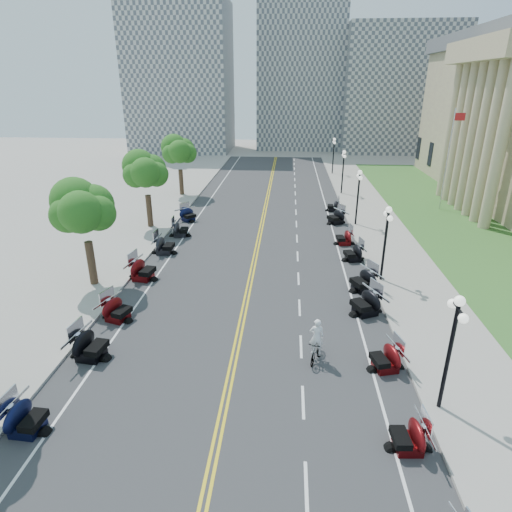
{
  "coord_description": "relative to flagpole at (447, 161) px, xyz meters",
  "views": [
    {
      "loc": [
        2.34,
        -22.13,
        12.15
      ],
      "look_at": [
        0.43,
        2.89,
        2.0
      ],
      "focal_mm": 30.0,
      "sensor_mm": 36.0,
      "label": 1
    }
  ],
  "objects": [
    {
      "name": "motorcycle_n_4",
      "position": [
        -11.02,
        -27.51,
        -4.34
      ],
      "size": [
        2.32,
        2.32,
        1.33
      ],
      "primitive_type": null,
      "rotation": [
        0.0,
        0.0,
        -1.31
      ],
      "color": "#590A0C",
      "rests_on": "road"
    },
    {
      "name": "lane_dash_17",
      "position": [
        -14.8,
        22.0,
        -4.99
      ],
      "size": [
        0.12,
        2.0,
        0.0
      ],
      "primitive_type": "cube",
      "color": "white",
      "rests_on": "road"
    },
    {
      "name": "bicycle",
      "position": [
        -14.15,
        -27.03,
        -4.45
      ],
      "size": [
        1.03,
        1.92,
        1.11
      ],
      "primitive_type": "imported",
      "rotation": [
        0.0,
        0.0,
        -0.29
      ],
      "color": "#A51414",
      "rests_on": "road"
    },
    {
      "name": "lane_dash_6",
      "position": [
        -14.8,
        -22.0,
        -4.99
      ],
      "size": [
        0.12,
        2.0,
        0.0
      ],
      "primitive_type": "cube",
      "color": "white",
      "rests_on": "road"
    },
    {
      "name": "lane_dash_19",
      "position": [
        -14.8,
        30.0,
        -4.99
      ],
      "size": [
        0.12,
        2.0,
        0.0
      ],
      "primitive_type": "cube",
      "color": "white",
      "rests_on": "road"
    },
    {
      "name": "lane_dash_16",
      "position": [
        -14.8,
        18.0,
        -4.99
      ],
      "size": [
        0.12,
        2.0,
        0.0
      ],
      "primitive_type": "cube",
      "color": "white",
      "rests_on": "road"
    },
    {
      "name": "cyclist_rider",
      "position": [
        -14.15,
        -27.03,
        -2.97
      ],
      "size": [
        0.67,
        0.44,
        1.84
      ],
      "primitive_type": "imported",
      "rotation": [
        0.0,
        0.0,
        3.14
      ],
      "color": "white",
      "rests_on": "bicycle"
    },
    {
      "name": "lane_dash_14",
      "position": [
        -14.8,
        10.0,
        -4.99
      ],
      "size": [
        0.12,
        2.0,
        0.0
      ],
      "primitive_type": "cube",
      "color": "white",
      "rests_on": "road"
    },
    {
      "name": "road",
      "position": [
        -18.0,
        -12.0,
        -5.0
      ],
      "size": [
        16.0,
        90.0,
        0.01
      ],
      "primitive_type": "cube",
      "color": "#333335",
      "rests_on": "ground"
    },
    {
      "name": "street_lamp_5",
      "position": [
        -9.4,
        18.0,
        -2.4
      ],
      "size": [
        0.5,
        1.2,
        4.9
      ],
      "primitive_type": null,
      "color": "black",
      "rests_on": "sidewalk_north"
    },
    {
      "name": "motorcycle_s_4",
      "position": [
        -24.78,
        -27.69,
        -4.24
      ],
      "size": [
        2.43,
        2.43,
        1.52
      ],
      "primitive_type": null,
      "rotation": [
        0.0,
        0.0,
        1.44
      ],
      "color": "black",
      "rests_on": "road"
    },
    {
      "name": "motorcycle_n_3",
      "position": [
        -11.15,
        -32.15,
        -4.37
      ],
      "size": [
        1.93,
        1.93,
        1.27
      ],
      "primitive_type": null,
      "rotation": [
        0.0,
        0.0,
        -1.5
      ],
      "color": "#590A0C",
      "rests_on": "road"
    },
    {
      "name": "lane_dash_7",
      "position": [
        -14.8,
        -18.0,
        -4.99
      ],
      "size": [
        0.12,
        2.0,
        0.0
      ],
      "primitive_type": "cube",
      "color": "white",
      "rests_on": "road"
    },
    {
      "name": "lane_dash_10",
      "position": [
        -14.8,
        -6.0,
        -4.99
      ],
      "size": [
        0.12,
        2.0,
        0.0
      ],
      "primitive_type": "cube",
      "color": "white",
      "rests_on": "road"
    },
    {
      "name": "sidewalk_north",
      "position": [
        -7.5,
        -12.0,
        -4.92
      ],
      "size": [
        5.0,
        90.0,
        0.15
      ],
      "primitive_type": "cube",
      "color": "#9E9991",
      "rests_on": "ground"
    },
    {
      "name": "motorcycle_s_5",
      "position": [
        -24.84,
        -24.15,
        -4.3
      ],
      "size": [
        2.53,
        2.53,
        1.41
      ],
      "primitive_type": null,
      "rotation": [
        0.0,
        0.0,
        1.26
      ],
      "color": "#590A0C",
      "rests_on": "road"
    },
    {
      "name": "motorcycle_n_7",
      "position": [
        -10.74,
        -14.52,
        -4.32
      ],
      "size": [
        2.33,
        2.33,
        1.36
      ],
      "primitive_type": null,
      "rotation": [
        0.0,
        0.0,
        -1.34
      ],
      "color": "black",
      "rests_on": "road"
    },
    {
      "name": "ground",
      "position": [
        -18.0,
        -22.0,
        -5.0
      ],
      "size": [
        160.0,
        160.0,
        0.0
      ],
      "primitive_type": "plane",
      "color": "gray"
    },
    {
      "name": "motorcycle_n_5",
      "position": [
        -11.12,
        -22.42,
        -4.23
      ],
      "size": [
        2.91,
        2.91,
        1.53
      ],
      "primitive_type": null,
      "rotation": [
        0.0,
        0.0,
        -1.13
      ],
      "color": "black",
      "rests_on": "road"
    },
    {
      "name": "lane_dash_11",
      "position": [
        -14.8,
        -2.0,
        -4.99
      ],
      "size": [
        0.12,
        2.0,
        0.0
      ],
      "primitive_type": "cube",
      "color": "white",
      "rests_on": "road"
    },
    {
      "name": "motorcycle_n_8",
      "position": [
        -11.03,
        -11.08,
        -4.34
      ],
      "size": [
        2.12,
        2.12,
        1.31
      ],
      "primitive_type": null,
      "rotation": [
        0.0,
        0.0,
        -1.43
      ],
      "color": "#590A0C",
      "rests_on": "road"
    },
    {
      "name": "tree_2",
      "position": [
        -28.0,
        -20.0,
        -0.25
      ],
      "size": [
        4.8,
        4.8,
        9.2
      ],
      "primitive_type": null,
      "color": "#235619",
      "rests_on": "sidewalk_south"
    },
    {
      "name": "street_lamp_3",
      "position": [
        -9.4,
        -6.0,
        -2.4
      ],
      "size": [
        0.5,
        1.2,
        4.9
      ],
      "primitive_type": null,
      "color": "black",
      "rests_on": "sidewalk_north"
    },
    {
      "name": "lane_dash_8",
      "position": [
        -14.8,
        -14.0,
        -4.99
      ],
      "size": [
        0.12,
        2.0,
        0.0
      ],
      "primitive_type": "cube",
      "color": "white",
      "rests_on": "road"
    },
    {
      "name": "centerline_yellow_b",
      "position": [
        -17.88,
        -12.0,
        -4.99
      ],
      "size": [
        0.12,
        90.0,
        0.0
      ],
      "primitive_type": "cube",
      "color": "yellow",
      "rests_on": "road"
    },
    {
      "name": "tree_3",
      "position": [
        -28.0,
        -8.0,
        -0.25
      ],
      "size": [
        4.8,
        4.8,
        9.2
      ],
      "primitive_type": null,
      "color": "#235619",
      "rests_on": "sidewalk_south"
    },
    {
      "name": "motorcycle_n_9",
      "position": [
        -11.15,
        -5.54,
        -4.28
      ],
      "size": [
        2.81,
        2.81,
        1.45
      ],
      "primitive_type": null,
      "rotation": [
        0.0,
        0.0,
        -1.06
      ],
      "color": "black",
      "rests_on": "road"
    },
    {
      "name": "motorcycle_s_8",
      "position": [
        -24.74,
        -10.14,
        -4.31
      ],
      "size": [
        2.1,
        2.1,
        1.39
      ],
      "primitive_type": null,
      "rotation": [
        0.0,
        0.0,
        1.63
      ],
      "color": "black",
      "rests_on": "road"
    },
    {
      "name": "lane_dash_3",
      "position": [
        -14.8,
        -34.0,
        -4.99
      ],
      "size": [
        0.12,
        2.0,
        0.0
      ],
      "primitive_type": "cube",
      "color": "white",
      "rests_on": "road"
    },
    {
      "name": "tree_4",
      "position": [
        -28.0,
        4.0,
        -0.25
      ],
      "size": [
        4.8,
        4.8,
        9.2
      ],
      "primitive_type": null,
      "color": "#235619",
      "rests_on": "sidewalk_south"
    },
    {
      "name": "lawn",
      "position": [
        -0.5,
        -4.0,
        -4.95
      ],
      "size": [
        9.0,
        60.0,
        0.1
      ],
      "primitive_type": "cube",
      "color": "#356023",
      "rests_on": "ground"
    },
    {
      "name": "street_lamp_2",
      "position": [
        -9.4,
        -18.0,
        -2.4
      ],
      "size": [
        0.5,
        1.2,
        4.9
      ],
      "primitive_type": null,
      "color": "black",
      "rests_on": "sidewalk_north"
    },
    {
      "name": "motorcycle_n_6",
      "position": [
        -10.77,
        -19.43,
        -4.25
      ],
      "size": [
        2.87,
        2.87,
        1.5
      ],
      "primitive_type": null,
      "rotation": [
        0.0,
        0.0,
        -1.11
      ],
      "color": "black",
      "rests_on": "road"
    },
    {
      "name": "motorcycle_s_9",
      "position": [
        -25.05,
        -5.74,
        -4.32
      ],
      "size": [
        2.76,
        2.76,
        1.36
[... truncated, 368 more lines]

